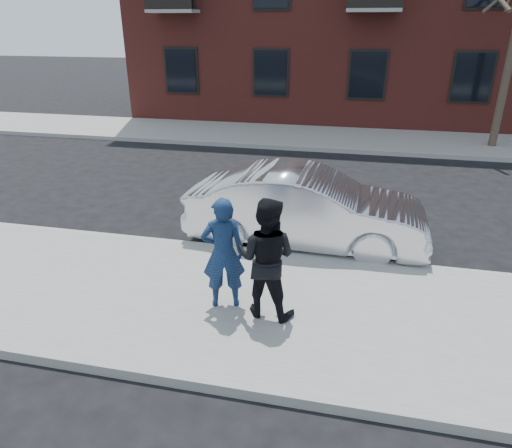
# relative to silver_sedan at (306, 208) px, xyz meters

# --- Properties ---
(ground) EXTENTS (100.00, 100.00, 0.00)m
(ground) POSITION_rel_silver_sedan_xyz_m (0.97, -2.30, -0.76)
(ground) COLOR black
(ground) RESTS_ON ground
(near_sidewalk) EXTENTS (50.00, 3.50, 0.15)m
(near_sidewalk) POSITION_rel_silver_sedan_xyz_m (0.97, -2.55, -0.68)
(near_sidewalk) COLOR gray
(near_sidewalk) RESTS_ON ground
(near_curb) EXTENTS (50.00, 0.10, 0.15)m
(near_curb) POSITION_rel_silver_sedan_xyz_m (0.97, -0.75, -0.68)
(near_curb) COLOR #999691
(near_curb) RESTS_ON ground
(far_sidewalk) EXTENTS (50.00, 3.50, 0.15)m
(far_sidewalk) POSITION_rel_silver_sedan_xyz_m (0.97, 8.95, -0.68)
(far_sidewalk) COLOR gray
(far_sidewalk) RESTS_ON ground
(far_curb) EXTENTS (50.00, 0.10, 0.15)m
(far_curb) POSITION_rel_silver_sedan_xyz_m (0.97, 7.15, -0.68)
(far_curb) COLOR #999691
(far_curb) RESTS_ON ground
(silver_sedan) EXTENTS (4.65, 1.76, 1.52)m
(silver_sedan) POSITION_rel_silver_sedan_xyz_m (0.00, 0.00, 0.00)
(silver_sedan) COLOR silver
(silver_sedan) RESTS_ON ground
(man_hoodie) EXTENTS (0.72, 0.57, 1.72)m
(man_hoodie) POSITION_rel_silver_sedan_xyz_m (-0.90, -2.63, 0.25)
(man_hoodie) COLOR navy
(man_hoodie) RESTS_ON near_sidewalk
(man_peacoat) EXTENTS (0.95, 0.79, 1.79)m
(man_peacoat) POSITION_rel_silver_sedan_xyz_m (-0.26, -2.70, 0.29)
(man_peacoat) COLOR black
(man_peacoat) RESTS_ON near_sidewalk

